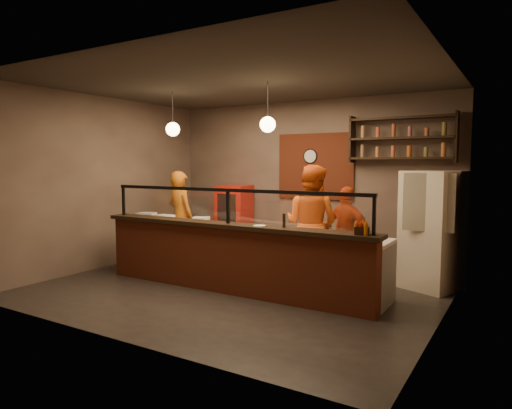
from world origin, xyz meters
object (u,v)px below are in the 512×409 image
Objects in this scene: fridge at (432,230)px; pepper_mill at (284,220)px; cook_left at (180,217)px; condiment_caddy at (362,230)px; cook_mid at (311,224)px; cook_right at (347,234)px; pizza_dough at (306,234)px; wall_clock at (311,156)px; red_cooler at (234,220)px.

fridge is 9.37× the size of pepper_mill.
cook_left reaches higher than condiment_caddy.
cook_left is 0.98× the size of fridge.
cook_mid is 0.66m from cook_right.
condiment_caddy is at bearing -29.36° from pizza_dough.
condiment_caddy is at bearing -54.60° from wall_clock.
pepper_mill is at bearing -110.76° from fridge.
cook_mid is at bearing -31.60° from red_cooler.
pizza_dough is at bearing -66.98° from wall_clock.
pizza_dough is (0.93, -2.19, -1.19)m from wall_clock.
cook_right is 1.33m from fridge.
condiment_caddy is (1.98, -2.78, -0.99)m from wall_clock.
red_cooler is at bearing -169.19° from wall_clock.
cook_right is at bearing -130.03° from cook_mid.
cook_right reaches higher than condiment_caddy.
cook_left is at bearing 166.52° from pizza_dough.
pizza_dough is at bearing 88.50° from cook_right.
red_cooler is at bearing 143.63° from pizza_dough.
wall_clock is at bearing -59.89° from cook_mid.
cook_left is at bearing 156.98° from pepper_mill.
wall_clock reaches higher than pizza_dough.
pizza_dough is (-0.25, -1.06, 0.12)m from cook_right.
red_cooler is (-2.81, 0.82, -0.04)m from cook_right.
cook_left reaches higher than red_cooler.
red_cooler is 2.86× the size of pizza_dough.
fridge is 2.00m from pizza_dough.
cook_mid is 1.05× the size of fridge.
cook_left is 3.47× the size of pizza_dough.
pepper_mill is at bearing -101.13° from pizza_dough.
wall_clock is 0.17× the size of cook_left.
red_cooler is at bearing 135.51° from pepper_mill.
fridge is 1.24× the size of red_cooler.
cook_left is at bearing -145.94° from wall_clock.
cook_left reaches higher than pepper_mill.
pepper_mill is (-1.15, 0.06, 0.05)m from condiment_caddy.
pepper_mill is (0.09, -1.14, 0.19)m from cook_mid.
pizza_dough is (2.56, -1.88, 0.16)m from red_cooler.
pizza_dough is 0.59m from pepper_mill.
condiment_caddy is at bearing -37.83° from red_cooler.
wall_clock is 1.52× the size of pepper_mill.
pizza_dough is 2.79× the size of condiment_caddy.
red_cooler is 7.98× the size of condiment_caddy.
fridge is at bearing 38.37° from pizza_dough.
cook_mid is 3.72× the size of pizza_dough.
pepper_mill is (0.83, -2.72, -0.94)m from wall_clock.
red_cooler is (-1.62, -0.31, -1.35)m from wall_clock.
wall_clock is 2.86m from cook_left.
cook_right is at bearing 76.57° from pizza_dough.
cook_mid is at bearing 107.56° from pizza_dough.
condiment_caddy is (-0.52, -1.83, 0.19)m from fridge.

